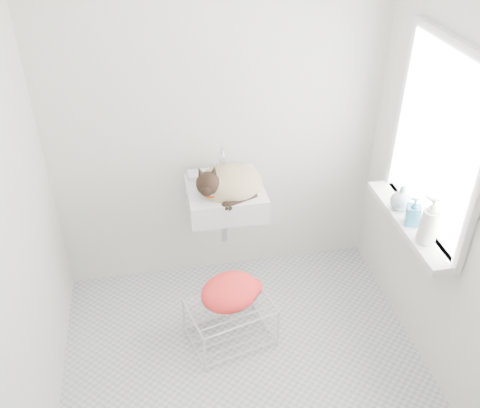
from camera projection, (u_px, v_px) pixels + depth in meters
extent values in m
cube|color=silver|center=(246.00, 368.00, 3.26)|extent=(2.20, 2.00, 0.02)
cube|color=silver|center=(217.00, 113.00, 3.37)|extent=(2.20, 0.02, 2.50)
cube|color=silver|center=(457.00, 177.00, 2.73)|extent=(0.02, 2.00, 2.50)
cube|color=silver|center=(8.00, 224.00, 2.39)|extent=(0.02, 2.00, 2.50)
cube|color=white|center=(440.00, 142.00, 2.83)|extent=(0.01, 0.80, 1.00)
cube|color=white|center=(437.00, 143.00, 2.83)|extent=(0.04, 0.90, 1.10)
cube|color=white|center=(409.00, 223.00, 3.11)|extent=(0.16, 0.88, 0.04)
cube|color=white|center=(225.00, 188.00, 3.39)|extent=(0.49, 0.43, 0.20)
ellipsoid|color=tan|center=(230.00, 184.00, 3.37)|extent=(0.44, 0.39, 0.21)
sphere|color=black|center=(206.00, 179.00, 3.23)|extent=(0.17, 0.17, 0.15)
torus|color=#B32B03|center=(209.00, 185.00, 3.26)|extent=(0.15, 0.14, 0.06)
cube|color=silver|center=(230.00, 322.00, 3.37)|extent=(0.57, 0.46, 0.30)
ellipsoid|color=red|center=(230.00, 298.00, 3.30)|extent=(0.47, 0.42, 0.16)
imported|color=white|center=(425.00, 242.00, 2.93)|extent=(0.13, 0.13, 0.24)
imported|color=#266781|center=(411.00, 224.00, 3.07)|extent=(0.11, 0.10, 0.18)
imported|color=#ABB2BF|center=(399.00, 208.00, 3.20)|extent=(0.14, 0.14, 0.16)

